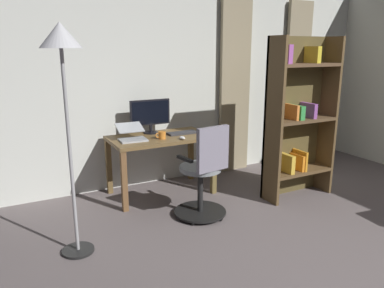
{
  "coord_description": "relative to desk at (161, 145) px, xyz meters",
  "views": [
    {
      "loc": [
        2.54,
        1.29,
        1.75
      ],
      "look_at": [
        0.72,
        -2.14,
        0.75
      ],
      "focal_mm": 34.97,
      "sensor_mm": 36.0,
      "label": 1
    }
  ],
  "objects": [
    {
      "name": "back_room_partition",
      "position": [
        -0.83,
        -0.49,
        0.73
      ],
      "size": [
        5.49,
        0.1,
        2.7
      ],
      "primitive_type": "cube",
      "color": "silver",
      "rests_on": "ground"
    },
    {
      "name": "floor_lamp",
      "position": [
        1.21,
        0.93,
        1.02
      ],
      "size": [
        0.33,
        0.33,
        1.95
      ],
      "color": "black",
      "rests_on": "ground"
    },
    {
      "name": "laptop",
      "position": [
        0.37,
        0.01,
        0.16
      ],
      "size": [
        0.32,
        0.37,
        0.17
      ],
      "rotation": [
        0.0,
        0.0,
        -0.06
      ],
      "color": "#B7BCC1",
      "rests_on": "desk"
    },
    {
      "name": "computer_mouse",
      "position": [
        -0.16,
        0.26,
        0.12
      ],
      "size": [
        0.06,
        0.1,
        0.04
      ],
      "primitive_type": "ellipsoid",
      "color": "white",
      "rests_on": "desk"
    },
    {
      "name": "mug_coffee",
      "position": [
        0.04,
        0.13,
        0.15
      ],
      "size": [
        0.13,
        0.09,
        0.09
      ],
      "color": "orange",
      "rests_on": "desk"
    },
    {
      "name": "computer_keyboard",
      "position": [
        -0.29,
        0.0,
        0.12
      ],
      "size": [
        0.37,
        0.14,
        0.02
      ],
      "primitive_type": "cube",
      "color": "#333338",
      "rests_on": "desk"
    },
    {
      "name": "bookshelf",
      "position": [
        -1.42,
        0.78,
        0.33
      ],
      "size": [
        0.87,
        0.3,
        1.88
      ],
      "color": "brown",
      "rests_on": "ground"
    },
    {
      "name": "desk",
      "position": [
        0.0,
        0.0,
        0.0
      ],
      "size": [
        1.22,
        0.68,
        0.73
      ],
      "color": "brown",
      "rests_on": "ground"
    },
    {
      "name": "office_chair",
      "position": [
        -0.12,
        0.84,
        -0.15
      ],
      "size": [
        0.56,
        0.56,
        1.01
      ],
      "rotation": [
        0.0,
        0.0,
        3.29
      ],
      "color": "black",
      "rests_on": "ground"
    },
    {
      "name": "curtain_left_panel",
      "position": [
        -2.46,
        -0.38,
        0.59
      ],
      "size": [
        0.44,
        0.06,
        2.43
      ],
      "primitive_type": "cube",
      "color": "tan",
      "rests_on": "ground"
    },
    {
      "name": "computer_monitor",
      "position": [
        0.04,
        -0.22,
        0.34
      ],
      "size": [
        0.51,
        0.18,
        0.42
      ],
      "color": "black",
      "rests_on": "desk"
    },
    {
      "name": "curtain_right_panel",
      "position": [
        -1.32,
        -0.38,
        0.59
      ],
      "size": [
        0.47,
        0.06,
        2.43
      ],
      "primitive_type": "cube",
      "color": "tan",
      "rests_on": "ground"
    }
  ]
}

